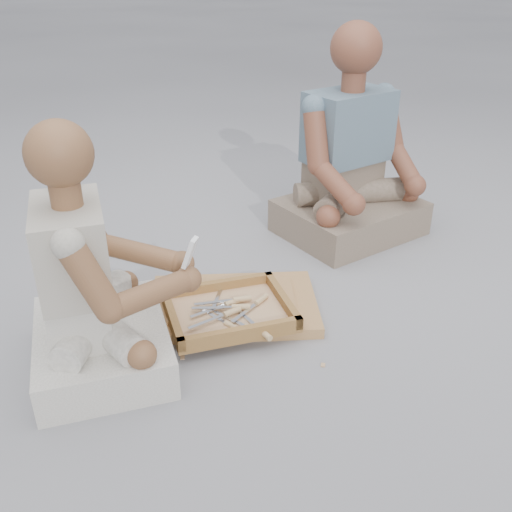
{
  "coord_description": "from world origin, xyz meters",
  "views": [
    {
      "loc": [
        -0.13,
        -1.7,
        1.25
      ],
      "look_at": [
        -0.08,
        0.1,
        0.3
      ],
      "focal_mm": 40.0,
      "sensor_mm": 36.0,
      "label": 1
    }
  ],
  "objects_px": {
    "companion": "(351,169)",
    "carved_panel": "(234,305)",
    "tool_tray": "(229,312)",
    "craftsman": "(93,290)"
  },
  "relations": [
    {
      "from": "companion",
      "to": "carved_panel",
      "type": "bearing_deg",
      "value": 18.36
    },
    {
      "from": "tool_tray",
      "to": "craftsman",
      "type": "relative_size",
      "value": 0.63
    },
    {
      "from": "carved_panel",
      "to": "tool_tray",
      "type": "height_order",
      "value": "tool_tray"
    },
    {
      "from": "tool_tray",
      "to": "companion",
      "type": "bearing_deg",
      "value": 54.69
    },
    {
      "from": "tool_tray",
      "to": "companion",
      "type": "height_order",
      "value": "companion"
    },
    {
      "from": "craftsman",
      "to": "companion",
      "type": "height_order",
      "value": "companion"
    },
    {
      "from": "tool_tray",
      "to": "carved_panel",
      "type": "bearing_deg",
      "value": 81.89
    },
    {
      "from": "carved_panel",
      "to": "companion",
      "type": "distance_m",
      "value": 0.97
    },
    {
      "from": "craftsman",
      "to": "companion",
      "type": "bearing_deg",
      "value": 119.46
    },
    {
      "from": "tool_tray",
      "to": "craftsman",
      "type": "bearing_deg",
      "value": -154.81
    }
  ]
}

